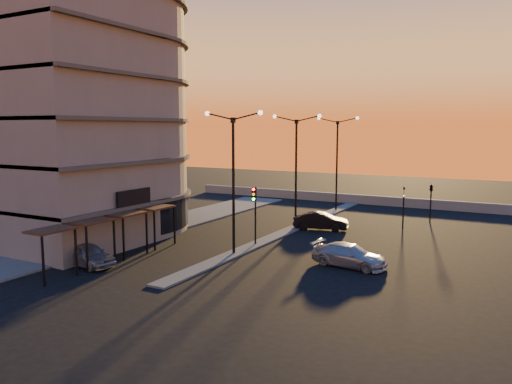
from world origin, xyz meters
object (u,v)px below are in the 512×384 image
at_px(traffic_light_main, 255,206).
at_px(car_sedan, 321,221).
at_px(streetlamp_mid, 296,162).
at_px(car_wagon, 349,255).
at_px(car_hatchback, 87,254).

height_order(traffic_light_main, car_sedan, traffic_light_main).
height_order(streetlamp_mid, car_wagon, streetlamp_mid).
distance_m(streetlamp_mid, car_sedan, 5.31).
distance_m(traffic_light_main, car_wagon, 8.18).
height_order(traffic_light_main, car_wagon, traffic_light_main).
bearing_deg(car_sedan, car_wagon, -162.99).
height_order(streetlamp_mid, car_hatchback, streetlamp_mid).
height_order(car_hatchback, car_wagon, car_hatchback).
bearing_deg(car_wagon, car_sedan, 37.31).
height_order(streetlamp_mid, traffic_light_main, streetlamp_mid).
xyz_separation_m(traffic_light_main, car_wagon, (7.65, -1.87, -2.20)).
bearing_deg(traffic_light_main, car_wagon, -13.76).
relative_size(traffic_light_main, car_sedan, 0.96).
relative_size(traffic_light_main, car_wagon, 0.90).
height_order(streetlamp_mid, car_sedan, streetlamp_mid).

